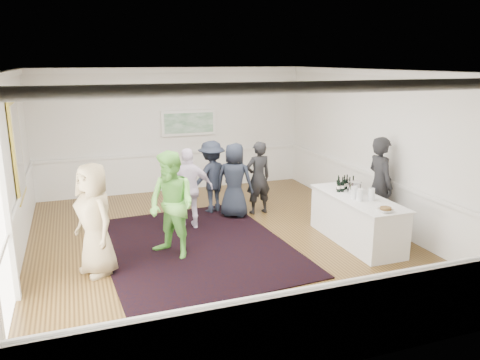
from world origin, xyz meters
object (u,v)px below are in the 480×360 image
object	(u,v)px
serving_table	(357,219)
nut_bowl	(386,210)
guest_dark_b	(258,178)
ice_bucket	(354,188)
bartender	(380,185)
guest_navy	(235,180)
guest_tan	(95,219)
guest_lilac	(189,189)
guest_green	(172,205)
guest_dark_a	(212,177)

from	to	relation	value
serving_table	nut_bowl	world-z (taller)	nut_bowl
guest_dark_b	ice_bucket	xyz separation A→B (m)	(1.17, -2.02, 0.18)
bartender	guest_navy	distance (m)	3.04
serving_table	nut_bowl	distance (m)	1.03
guest_tan	nut_bowl	xyz separation A→B (m)	(4.65, -1.17, 0.01)
guest_tan	guest_lilac	bearing A→B (deg)	103.69
nut_bowl	guest_lilac	bearing A→B (deg)	135.23
guest_dark_b	guest_navy	xyz separation A→B (m)	(-0.57, -0.04, 0.00)
guest_green	nut_bowl	world-z (taller)	guest_green
guest_lilac	nut_bowl	bearing A→B (deg)	141.66
bartender	guest_dark_a	world-z (taller)	bartender
guest_dark_b	nut_bowl	size ratio (longest dim) A/B	6.29
bartender	guest_lilac	bearing A→B (deg)	71.91
guest_tan	guest_lilac	size ratio (longest dim) A/B	1.10
guest_tan	guest_dark_a	size ratio (longest dim) A/B	1.12
guest_green	nut_bowl	size ratio (longest dim) A/B	7.20
guest_tan	guest_lilac	distance (m)	2.46
serving_table	guest_lilac	bearing A→B (deg)	147.16
guest_tan	guest_navy	distance (m)	3.59
guest_lilac	guest_green	bearing A→B (deg)	70.90
guest_dark_a	guest_green	bearing A→B (deg)	39.07
guest_dark_a	ice_bucket	size ratio (longest dim) A/B	6.32
guest_green	serving_table	bearing A→B (deg)	46.39
guest_tan	guest_dark_a	world-z (taller)	guest_tan
guest_dark_a	guest_dark_b	bearing A→B (deg)	135.59
serving_table	guest_dark_b	world-z (taller)	guest_dark_b
bartender	guest_lilac	world-z (taller)	bartender
guest_dark_b	guest_navy	bearing A→B (deg)	-1.92
bartender	guest_lilac	xyz separation A→B (m)	(-3.54, 1.44, -0.13)
guest_dark_a	guest_navy	bearing A→B (deg)	108.31
guest_navy	nut_bowl	bearing A→B (deg)	153.36
guest_tan	guest_green	distance (m)	1.32
guest_dark_a	nut_bowl	bearing A→B (deg)	100.20
serving_table	guest_dark_a	world-z (taller)	guest_dark_a
guest_green	guest_lilac	size ratio (longest dim) A/B	1.13
guest_dark_b	bartender	bearing A→B (deg)	128.95
guest_navy	ice_bucket	world-z (taller)	guest_navy
serving_table	bartender	distance (m)	0.97
bartender	nut_bowl	world-z (taller)	bartender
guest_navy	guest_dark_b	bearing A→B (deg)	-140.35
guest_tan	guest_navy	size ratio (longest dim) A/B	1.11
serving_table	bartender	bearing A→B (deg)	26.29
guest_green	guest_dark_a	world-z (taller)	guest_green
guest_green	ice_bucket	world-z (taller)	guest_green
guest_tan	guest_dark_a	distance (m)	3.59
guest_lilac	nut_bowl	xyz separation A→B (m)	(2.74, -2.72, 0.09)
bartender	guest_tan	distance (m)	5.46
guest_navy	nut_bowl	distance (m)	3.50
guest_navy	bartender	bearing A→B (deg)	178.75
ice_bucket	guest_dark_b	bearing A→B (deg)	119.98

